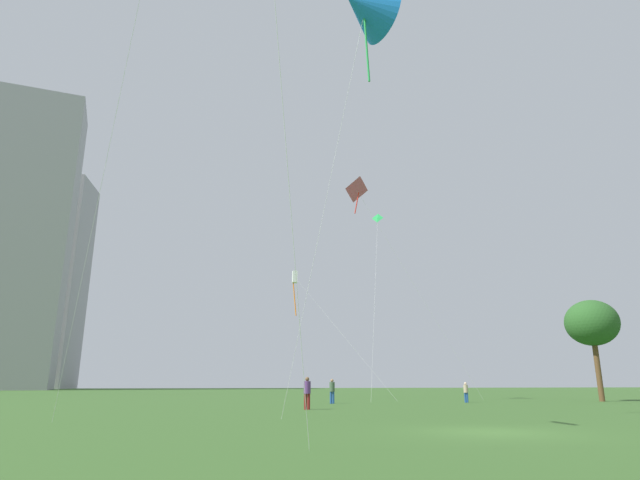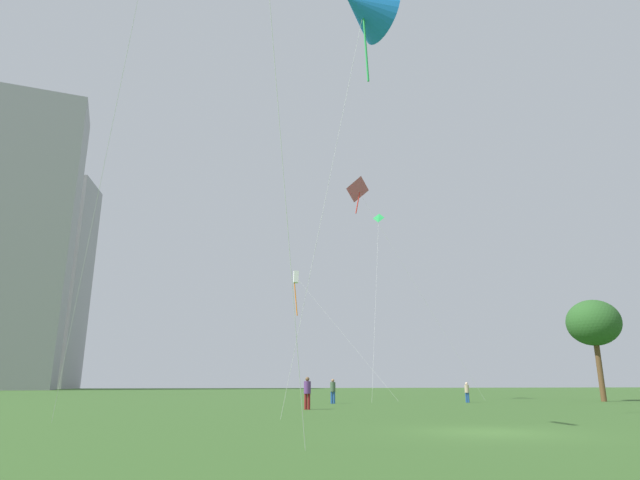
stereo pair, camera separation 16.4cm
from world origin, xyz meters
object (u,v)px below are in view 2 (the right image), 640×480
Objects in this scene: person_standing_0 at (307,391)px; kite_flying_5 at (358,191)px; park_tree_0 at (594,323)px; kite_flying_1 at (365,6)px; person_standing_1 at (333,389)px; kite_flying_0 at (378,220)px; distant_highrise_1 at (34,280)px; person_standing_2 at (467,391)px; distant_highrise_0 at (14,236)px; kite_flying_3 at (296,280)px.

kite_flying_5 is at bearing -102.28° from person_standing_0.
kite_flying_1 is at bearing -143.77° from park_tree_0.
person_standing_1 is (3.43, 8.48, -0.03)m from person_standing_0.
kite_flying_1 is (-8.99, -26.69, 2.50)m from kite_flying_0.
kite_flying_5 is at bearing -132.28° from kite_flying_0.
park_tree_0 is at bearing -163.75° from person_standing_1.
person_standing_1 is at bearing -59.04° from distant_highrise_1.
distant_highrise_1 is at bearing -20.30° from person_standing_2.
kite_flying_5 is at bearing -111.24° from person_standing_1.
distant_highrise_1 is (-53.82, 118.55, 26.83)m from person_standing_0.
person_standing_1 is 10.90m from person_standing_2.
distant_highrise_1 is (-68.14, 110.06, 27.00)m from person_standing_2.
kite_flying_0 is at bearing 47.72° from kite_flying_5.
park_tree_0 is 119.67m from distant_highrise_0.
kite_flying_1 is 34.36m from park_tree_0.
park_tree_0 is at bearing -57.57° from distant_highrise_0.
person_standing_1 is 0.10× the size of kite_flying_0.
person_standing_0 is 0.15× the size of kite_flying_3.
kite_flying_3 is (-12.19, 10.68, 10.50)m from person_standing_2.
person_standing_2 is 0.13× the size of kite_flying_3.
person_standing_0 is 21.33m from kite_flying_1.
distant_highrise_0 is at bearing -45.56° from person_standing_0.
kite_flying_5 reaches higher than park_tree_0.
distant_highrise_1 is at bearing 120.01° from kite_flying_5.
kite_flying_0 reaches higher than kite_flying_3.
kite_flying_3 is (-1.29, 10.69, 10.37)m from person_standing_1.
kite_flying_3 is (-7.87, 2.70, -5.85)m from kite_flying_0.
park_tree_0 is (12.26, 0.02, 5.59)m from person_standing_2.
kite_flying_1 is (-13.30, -18.71, 18.86)m from person_standing_2.
person_standing_2 is 0.03× the size of distant_highrise_1.
distant_highrise_1 reaches higher than park_tree_0.
person_standing_1 reaches higher than person_standing_2.
kite_flying_1 reaches higher than person_standing_2.
kite_flying_3 is 0.62× the size of kite_flying_5.
distant_highrise_1 is at bearing -49.80° from person_standing_0.
kite_flying_0 is (-4.31, 7.98, 16.36)m from person_standing_2.
person_standing_0 is 21.88m from kite_flying_3.
person_standing_0 reaches higher than person_standing_2.
kite_flying_3 is 0.18× the size of distant_highrise_0.
distant_highrise_1 reaches higher than person_standing_0.
person_standing_0 is at bearing -96.37° from kite_flying_3.
kite_flying_0 is at bearing 154.35° from park_tree_0.
kite_flying_5 is 101.63m from distant_highrise_0.
person_standing_1 is 0.03× the size of distant_highrise_0.
kite_flying_0 is at bearing -113.32° from person_standing_1.
kite_flying_5 reaches higher than person_standing_0.
person_standing_0 is 0.09× the size of kite_flying_5.
kite_flying_3 is 1.45× the size of park_tree_0.
person_standing_1 is at bearing -96.23° from person_standing_0.
person_standing_0 is 1.19× the size of person_standing_2.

